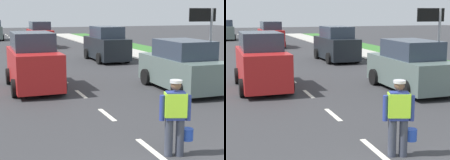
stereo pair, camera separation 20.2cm
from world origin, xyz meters
The scene contains 9 objects.
ground_plane centered at (0.00, 21.00, 0.00)m, with size 96.00×96.00×0.00m, color #333335.
sidewalk_right centered at (7.20, 10.00, 0.00)m, with size 2.40×72.00×0.14m, color #B2ADA3.
lane_center_line centered at (0.00, 25.20, 0.00)m, with size 0.14×46.40×0.01m.
road_worker centered at (0.34, 2.20, 0.93)m, with size 0.77×0.41×1.67m.
lane_direction_sign centered at (4.68, 7.65, 2.41)m, with size 1.16×0.11×3.20m.
car_parked_far centered at (4.04, 17.44, 1.01)m, with size 2.02×4.31×2.17m.
car_parked_curbside centered at (4.00, 8.16, 0.92)m, with size 2.05×4.32×1.99m.
car_outgoing_far centered at (1.49, 27.73, 1.04)m, with size 2.00×4.25×2.24m.
car_oncoming_lead centered at (-1.51, 10.37, 1.06)m, with size 1.98×4.30×2.27m.
Camera 1 is at (-3.51, -4.41, 3.07)m, focal length 58.85 mm.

